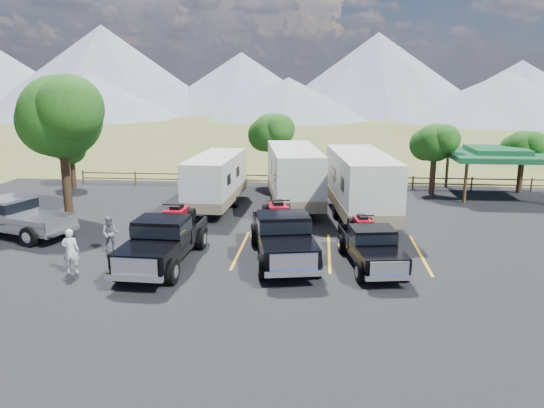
# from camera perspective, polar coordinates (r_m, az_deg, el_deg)

# --- Properties ---
(ground) EXTENTS (320.00, 320.00, 0.00)m
(ground) POSITION_cam_1_polar(r_m,az_deg,el_deg) (20.22, 0.56, -8.67)
(ground) COLOR #4C5323
(ground) RESTS_ON ground
(asphalt_lot) EXTENTS (44.00, 34.00, 0.04)m
(asphalt_lot) POSITION_cam_1_polar(r_m,az_deg,el_deg) (23.02, 1.18, -5.85)
(asphalt_lot) COLOR black
(asphalt_lot) RESTS_ON ground
(stall_lines) EXTENTS (12.12, 5.50, 0.01)m
(stall_lines) POSITION_cam_1_polar(r_m,az_deg,el_deg) (23.96, 1.36, -5.01)
(stall_lines) COLOR gold
(stall_lines) RESTS_ON asphalt_lot
(tree_big_nw) EXTENTS (5.54, 5.18, 7.84)m
(tree_big_nw) POSITION_cam_1_polar(r_m,az_deg,el_deg) (31.16, -21.85, 8.72)
(tree_big_nw) COLOR black
(tree_big_nw) RESTS_ON ground
(tree_ne_a) EXTENTS (3.11, 2.92, 4.76)m
(tree_ne_a) POSITION_cam_1_polar(r_m,az_deg,el_deg) (36.70, 17.07, 6.30)
(tree_ne_a) COLOR black
(tree_ne_a) RESTS_ON ground
(tree_ne_b) EXTENTS (2.77, 2.59, 4.27)m
(tree_ne_b) POSITION_cam_1_polar(r_m,az_deg,el_deg) (39.34, 25.37, 5.52)
(tree_ne_b) COLOR black
(tree_ne_b) RESTS_ON ground
(tree_north) EXTENTS (3.46, 3.24, 5.25)m
(tree_north) POSITION_cam_1_polar(r_m,az_deg,el_deg) (38.07, -0.10, 7.64)
(tree_north) COLOR black
(tree_north) RESTS_ON ground
(tree_nw_small) EXTENTS (2.59, 2.43, 3.85)m
(tree_nw_small) POSITION_cam_1_polar(r_m,az_deg,el_deg) (40.08, -20.82, 5.55)
(tree_nw_small) COLOR black
(tree_nw_small) RESTS_ON ground
(rail_fence) EXTENTS (36.12, 0.12, 1.00)m
(rail_fence) POSITION_cam_1_polar(r_m,az_deg,el_deg) (37.84, 5.92, 2.60)
(rail_fence) COLOR brown
(rail_fence) RESTS_ON ground
(pavilion) EXTENTS (6.20, 6.20, 3.22)m
(pavilion) POSITION_cam_1_polar(r_m,az_deg,el_deg) (37.79, 23.00, 4.95)
(pavilion) COLOR brown
(pavilion) RESTS_ON ground
(mountain_range) EXTENTS (209.00, 71.00, 20.00)m
(mountain_range) POSITION_cam_1_polar(r_m,az_deg,el_deg) (125.01, 1.14, 13.38)
(mountain_range) COLOR slate
(mountain_range) RESTS_ON ground
(rig_left) EXTENTS (2.55, 6.75, 2.23)m
(rig_left) POSITION_cam_1_polar(r_m,az_deg,el_deg) (22.53, -11.49, -3.62)
(rig_left) COLOR black
(rig_left) RESTS_ON asphalt_lot
(rig_center) EXTENTS (3.45, 7.14, 2.29)m
(rig_center) POSITION_cam_1_polar(r_m,az_deg,el_deg) (22.59, 1.14, -3.24)
(rig_center) COLOR black
(rig_center) RESTS_ON asphalt_lot
(rig_right) EXTENTS (2.64, 5.77, 1.86)m
(rig_right) POSITION_cam_1_polar(r_m,az_deg,el_deg) (22.26, 10.55, -4.27)
(rig_right) COLOR black
(rig_right) RESTS_ON asphalt_lot
(trailer_left) EXTENTS (2.63, 9.11, 3.16)m
(trailer_left) POSITION_cam_1_polar(r_m,az_deg,el_deg) (31.57, -6.05, 2.48)
(trailer_left) COLOR silver
(trailer_left) RESTS_ON asphalt_lot
(trailer_center) EXTENTS (3.94, 10.33, 3.57)m
(trailer_center) POSITION_cam_1_polar(r_m,az_deg,el_deg) (31.65, 2.39, 2.97)
(trailer_center) COLOR silver
(trailer_center) RESTS_ON asphalt_lot
(trailer_right) EXTENTS (3.71, 10.53, 3.64)m
(trailer_right) POSITION_cam_1_polar(r_m,az_deg,el_deg) (29.17, 9.50, 1.98)
(trailer_right) COLOR silver
(trailer_right) RESTS_ON asphalt_lot
(pickup_silver) EXTENTS (6.77, 3.95, 1.93)m
(pickup_silver) POSITION_cam_1_polar(r_m,az_deg,el_deg) (28.76, -26.05, -1.20)
(pickup_silver) COLOR gray
(pickup_silver) RESTS_ON asphalt_lot
(person_a) EXTENTS (0.73, 0.54, 1.82)m
(person_a) POSITION_cam_1_polar(r_m,az_deg,el_deg) (22.44, -20.85, -4.76)
(person_a) COLOR white
(person_a) RESTS_ON asphalt_lot
(person_b) EXTENTS (0.88, 0.74, 1.61)m
(person_b) POSITION_cam_1_polar(r_m,az_deg,el_deg) (24.74, -17.00, -3.08)
(person_b) COLOR slate
(person_b) RESTS_ON asphalt_lot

